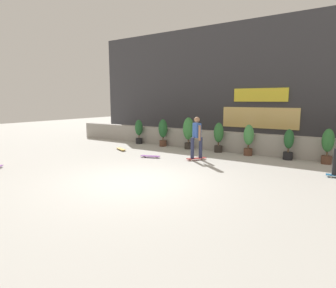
{
  "coord_description": "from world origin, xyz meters",
  "views": [
    {
      "loc": [
        5.02,
        -6.17,
        2.34
      ],
      "look_at": [
        0.0,
        1.5,
        0.9
      ],
      "focal_mm": 30.03,
      "sensor_mm": 36.0,
      "label": 1
    }
  ],
  "objects_px": {
    "potted_plant_2": "(188,131)",
    "skater_far_left": "(197,136)",
    "potted_plant_4": "(249,138)",
    "skateboard_near_camera": "(150,156)",
    "potted_plant_0": "(139,130)",
    "potted_plant_6": "(328,144)",
    "potted_plant_3": "(219,136)",
    "potted_plant_1": "(163,131)",
    "skateboard_aside": "(121,149)",
    "potted_plant_5": "(289,144)"
  },
  "relations": [
    {
      "from": "potted_plant_2",
      "to": "skater_far_left",
      "type": "height_order",
      "value": "skater_far_left"
    },
    {
      "from": "potted_plant_4",
      "to": "skateboard_near_camera",
      "type": "distance_m",
      "value": 4.22
    },
    {
      "from": "potted_plant_0",
      "to": "skateboard_near_camera",
      "type": "relative_size",
      "value": 1.57
    },
    {
      "from": "potted_plant_0",
      "to": "skater_far_left",
      "type": "xyz_separation_m",
      "value": [
        4.55,
        -2.04,
        0.23
      ]
    },
    {
      "from": "potted_plant_4",
      "to": "potted_plant_6",
      "type": "height_order",
      "value": "potted_plant_4"
    },
    {
      "from": "potted_plant_3",
      "to": "skateboard_near_camera",
      "type": "distance_m",
      "value": 3.31
    },
    {
      "from": "skateboard_near_camera",
      "to": "potted_plant_4",
      "type": "bearing_deg",
      "value": 39.64
    },
    {
      "from": "potted_plant_3",
      "to": "potted_plant_4",
      "type": "xyz_separation_m",
      "value": [
        1.36,
        -0.0,
        -0.02
      ]
    },
    {
      "from": "potted_plant_2",
      "to": "potted_plant_6",
      "type": "relative_size",
      "value": 1.16
    },
    {
      "from": "potted_plant_0",
      "to": "potted_plant_4",
      "type": "height_order",
      "value": "potted_plant_4"
    },
    {
      "from": "potted_plant_1",
      "to": "potted_plant_4",
      "type": "height_order",
      "value": "potted_plant_1"
    },
    {
      "from": "potted_plant_4",
      "to": "potted_plant_3",
      "type": "bearing_deg",
      "value": 180.0
    },
    {
      "from": "potted_plant_1",
      "to": "skateboard_aside",
      "type": "distance_m",
      "value": 2.4
    },
    {
      "from": "potted_plant_2",
      "to": "potted_plant_4",
      "type": "bearing_deg",
      "value": 0.0
    },
    {
      "from": "potted_plant_5",
      "to": "skater_far_left",
      "type": "height_order",
      "value": "skater_far_left"
    },
    {
      "from": "potted_plant_3",
      "to": "potted_plant_0",
      "type": "bearing_deg",
      "value": -180.0
    },
    {
      "from": "skateboard_aside",
      "to": "potted_plant_0",
      "type": "bearing_deg",
      "value": 105.68
    },
    {
      "from": "potted_plant_6",
      "to": "skateboard_aside",
      "type": "height_order",
      "value": "potted_plant_6"
    },
    {
      "from": "potted_plant_0",
      "to": "potted_plant_2",
      "type": "bearing_deg",
      "value": -0.0
    },
    {
      "from": "skateboard_near_camera",
      "to": "potted_plant_5",
      "type": "bearing_deg",
      "value": 28.98
    },
    {
      "from": "potted_plant_2",
      "to": "skater_far_left",
      "type": "bearing_deg",
      "value": -53.61
    },
    {
      "from": "potted_plant_5",
      "to": "skateboard_near_camera",
      "type": "distance_m",
      "value": 5.52
    },
    {
      "from": "potted_plant_3",
      "to": "potted_plant_4",
      "type": "bearing_deg",
      "value": -0.0
    },
    {
      "from": "potted_plant_4",
      "to": "potted_plant_5",
      "type": "relative_size",
      "value": 1.09
    },
    {
      "from": "potted_plant_0",
      "to": "potted_plant_3",
      "type": "bearing_deg",
      "value": 0.0
    },
    {
      "from": "potted_plant_6",
      "to": "potted_plant_1",
      "type": "bearing_deg",
      "value": 180.0
    },
    {
      "from": "potted_plant_2",
      "to": "potted_plant_5",
      "type": "bearing_deg",
      "value": 0.0
    },
    {
      "from": "potted_plant_1",
      "to": "potted_plant_3",
      "type": "distance_m",
      "value": 3.03
    },
    {
      "from": "potted_plant_4",
      "to": "potted_plant_6",
      "type": "distance_m",
      "value": 2.93
    },
    {
      "from": "potted_plant_0",
      "to": "skater_far_left",
      "type": "relative_size",
      "value": 0.76
    },
    {
      "from": "potted_plant_2",
      "to": "skateboard_aside",
      "type": "bearing_deg",
      "value": -140.16
    },
    {
      "from": "potted_plant_0",
      "to": "skateboard_aside",
      "type": "bearing_deg",
      "value": -74.32
    },
    {
      "from": "potted_plant_0",
      "to": "skater_far_left",
      "type": "distance_m",
      "value": 4.99
    },
    {
      "from": "potted_plant_5",
      "to": "skater_far_left",
      "type": "relative_size",
      "value": 0.71
    },
    {
      "from": "potted_plant_5",
      "to": "skateboard_aside",
      "type": "bearing_deg",
      "value": -163.55
    },
    {
      "from": "potted_plant_3",
      "to": "skateboard_near_camera",
      "type": "xyz_separation_m",
      "value": [
        -1.85,
        -2.66,
        -0.69
      ]
    },
    {
      "from": "potted_plant_0",
      "to": "potted_plant_3",
      "type": "xyz_separation_m",
      "value": [
        4.6,
        0.0,
        0.04
      ]
    },
    {
      "from": "potted_plant_3",
      "to": "skateboard_aside",
      "type": "relative_size",
      "value": 1.66
    },
    {
      "from": "potted_plant_3",
      "to": "potted_plant_1",
      "type": "bearing_deg",
      "value": -180.0
    },
    {
      "from": "potted_plant_0",
      "to": "potted_plant_5",
      "type": "bearing_deg",
      "value": 0.0
    },
    {
      "from": "potted_plant_6",
      "to": "skater_far_left",
      "type": "distance_m",
      "value": 4.8
    },
    {
      "from": "skater_far_left",
      "to": "skateboard_aside",
      "type": "relative_size",
      "value": 2.11
    },
    {
      "from": "skateboard_near_camera",
      "to": "potted_plant_6",
      "type": "bearing_deg",
      "value": 23.42
    },
    {
      "from": "potted_plant_2",
      "to": "skateboard_near_camera",
      "type": "bearing_deg",
      "value": -96.43
    },
    {
      "from": "potted_plant_0",
      "to": "potted_plant_5",
      "type": "xyz_separation_m",
      "value": [
        7.55,
        0.0,
        -0.07
      ]
    },
    {
      "from": "potted_plant_0",
      "to": "skateboard_near_camera",
      "type": "xyz_separation_m",
      "value": [
        2.75,
        -2.66,
        -0.65
      ]
    },
    {
      "from": "potted_plant_1",
      "to": "skateboard_aside",
      "type": "bearing_deg",
      "value": -115.74
    },
    {
      "from": "potted_plant_0",
      "to": "potted_plant_6",
      "type": "distance_m",
      "value": 8.89
    },
    {
      "from": "potted_plant_5",
      "to": "potted_plant_6",
      "type": "distance_m",
      "value": 1.34
    },
    {
      "from": "potted_plant_0",
      "to": "potted_plant_1",
      "type": "bearing_deg",
      "value": 0.0
    }
  ]
}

